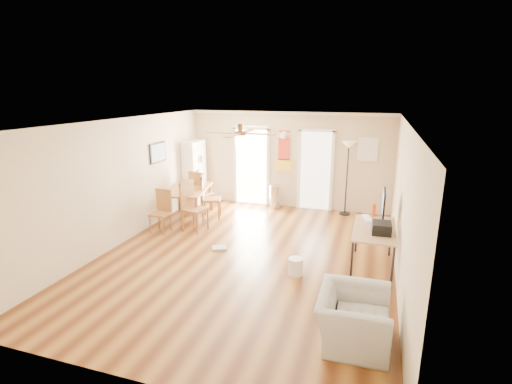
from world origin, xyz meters
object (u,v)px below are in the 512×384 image
(bookshelf, at_px, (194,173))
(wastebasket_a, at_px, (296,266))
(torchiere_lamp, at_px, (347,179))
(computer_desk, at_px, (373,249))
(dining_chair_near, at_px, (160,212))
(dining_table, at_px, (188,203))
(printer, at_px, (382,228))
(dining_chair_right_a, at_px, (211,197))
(trash_can, at_px, (275,197))
(armchair, at_px, (353,318))
(dining_chair_far, at_px, (202,191))
(dining_chair_right_b, at_px, (195,207))

(bookshelf, bearing_deg, wastebasket_a, -24.12)
(bookshelf, bearing_deg, torchiere_lamp, 23.32)
(torchiere_lamp, xyz_separation_m, computer_desk, (0.74, -3.04, -0.57))
(bookshelf, distance_m, dining_chair_near, 2.30)
(dining_table, height_order, wastebasket_a, dining_table)
(dining_chair_near, distance_m, computer_desk, 4.67)
(dining_chair_near, xyz_separation_m, printer, (4.76, -0.67, 0.39))
(dining_table, bearing_deg, torchiere_lamp, 22.05)
(dining_chair_right_a, distance_m, dining_chair_near, 1.44)
(trash_can, xyz_separation_m, torchiere_lamp, (1.89, 0.01, 0.64))
(wastebasket_a, distance_m, armchair, 1.93)
(dining_table, height_order, dining_chair_far, dining_chair_far)
(dining_chair_near, bearing_deg, trash_can, 54.49)
(armchair, bearing_deg, dining_chair_right_b, 50.58)
(dining_chair_near, relative_size, computer_desk, 0.67)
(trash_can, bearing_deg, dining_chair_far, -154.24)
(computer_desk, xyz_separation_m, wastebasket_a, (-1.27, -0.65, -0.24))
(dining_table, relative_size, computer_desk, 1.07)
(dining_chair_far, bearing_deg, dining_chair_right_b, 124.02)
(printer, bearing_deg, dining_chair_far, 150.04)
(dining_chair_right_a, xyz_separation_m, computer_desk, (3.94, -1.72, -0.17))
(dining_chair_right_b, relative_size, computer_desk, 0.78)
(bookshelf, height_order, dining_chair_near, bookshelf)
(computer_desk, bearing_deg, dining_chair_near, 174.31)
(torchiere_lamp, height_order, wastebasket_a, torchiere_lamp)
(dining_chair_right_b, relative_size, dining_chair_near, 1.17)
(torchiere_lamp, distance_m, armchair, 5.34)
(dining_chair_near, distance_m, trash_can, 3.27)
(dining_chair_far, height_order, torchiere_lamp, torchiere_lamp)
(trash_can, distance_m, computer_desk, 4.01)
(dining_table, height_order, dining_chair_near, dining_chair_near)
(bookshelf, bearing_deg, trash_can, 26.84)
(wastebasket_a, bearing_deg, printer, 17.98)
(bookshelf, relative_size, wastebasket_a, 5.92)
(dining_chair_far, relative_size, trash_can, 1.73)
(dining_table, height_order, computer_desk, computer_desk)
(dining_table, relative_size, torchiere_lamp, 0.81)
(trash_can, height_order, printer, printer)
(dining_table, relative_size, dining_chair_right_a, 1.40)
(torchiere_lamp, xyz_separation_m, armchair, (0.55, -5.28, -0.63))
(wastebasket_a, height_order, armchair, armchair)
(trash_can, xyz_separation_m, printer, (2.74, -3.23, 0.55))
(torchiere_lamp, bearing_deg, computer_desk, -76.27)
(dining_chair_near, distance_m, wastebasket_a, 3.57)
(dining_chair_far, relative_size, armchair, 1.07)
(dining_chair_far, relative_size, wastebasket_a, 3.62)
(armchair, bearing_deg, computer_desk, -5.21)
(bookshelf, bearing_deg, armchair, -27.70)
(dining_chair_right_a, bearing_deg, wastebasket_a, -149.31)
(armchair, bearing_deg, trash_can, 24.47)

